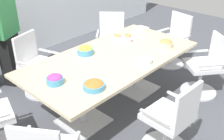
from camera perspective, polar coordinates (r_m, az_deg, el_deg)
name	(u,v)px	position (r m, az deg, el deg)	size (l,w,h in m)	color
ground_plane	(112,104)	(3.95, 0.00, -7.09)	(10.00, 10.00, 0.01)	#4C4F56
conference_table	(112,65)	(3.62, 0.00, 1.04)	(2.40, 1.20, 0.75)	#CCB793
office_chair_1	(171,122)	(3.04, 12.34, -10.73)	(0.57, 0.57, 0.91)	silver
office_chair_2	(205,68)	(4.23, 19.03, 0.33)	(0.76, 0.76, 0.91)	silver
office_chair_3	(173,43)	(5.01, 12.73, 5.64)	(0.63, 0.63, 0.91)	silver
office_chair_4	(111,42)	(4.91, -0.11, 5.91)	(0.76, 0.76, 0.91)	silver
office_chair_5	(37,68)	(4.18, -15.53, 0.50)	(0.68, 0.68, 0.91)	silver
person_standing_1	(5,30)	(4.39, -21.51, 7.74)	(0.57, 0.41, 1.70)	black
snack_bowl_pretzels	(94,85)	(2.87, -3.84, -3.17)	(0.24, 0.24, 0.09)	#4C9EC6
snack_bowl_cookies	(166,43)	(3.91, 11.24, 5.52)	(0.21, 0.21, 0.11)	beige
snack_bowl_candy_mix	(55,79)	(3.01, -11.97, -1.89)	(0.19, 0.19, 0.11)	#4C9EC6
snack_bowl_chips_yellow	(85,50)	(3.64, -5.62, 4.19)	(0.22, 0.22, 0.12)	#4C9EC6
donut_platter	(123,38)	(4.12, 2.33, 6.73)	(0.34, 0.34, 0.04)	white
plate_stack	(144,60)	(3.44, 6.79, 2.02)	(0.21, 0.21, 0.05)	white
napkin_pile	(141,30)	(4.40, 6.13, 8.36)	(0.19, 0.19, 0.08)	white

